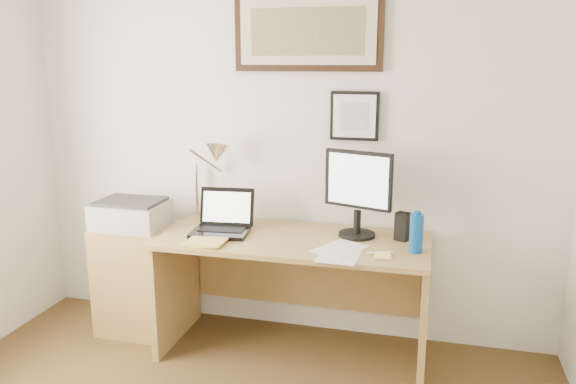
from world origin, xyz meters
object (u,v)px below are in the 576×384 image
(side_cabinet, at_px, (140,278))
(printer, at_px, (131,214))
(laptop, at_px, (223,223))
(lcd_monitor, at_px, (358,190))
(water_bottle, at_px, (416,234))
(book, at_px, (193,237))
(desk, at_px, (297,270))

(side_cabinet, distance_m, printer, 0.45)
(laptop, bearing_deg, lcd_monitor, 8.16)
(water_bottle, bearing_deg, side_cabinet, 175.94)
(water_bottle, relative_size, book, 0.71)
(water_bottle, bearing_deg, laptop, 176.07)
(water_bottle, distance_m, printer, 1.80)
(side_cabinet, bearing_deg, lcd_monitor, 2.79)
(side_cabinet, relative_size, water_bottle, 3.40)
(printer, bearing_deg, laptop, -1.92)
(book, bearing_deg, printer, 159.13)
(book, height_order, laptop, laptop)
(lcd_monitor, bearing_deg, side_cabinet, -177.21)
(desk, distance_m, lcd_monitor, 0.64)
(book, bearing_deg, lcd_monitor, 17.29)
(side_cabinet, relative_size, lcd_monitor, 1.40)
(book, height_order, printer, printer)
(book, bearing_deg, laptop, 54.91)
(lcd_monitor, distance_m, printer, 1.47)
(desk, bearing_deg, laptop, -169.69)
(water_bottle, relative_size, desk, 0.13)
(side_cabinet, height_order, water_bottle, water_bottle)
(desk, height_order, lcd_monitor, lcd_monitor)
(side_cabinet, distance_m, desk, 1.08)
(desk, height_order, laptop, laptop)
(book, distance_m, laptop, 0.22)
(laptop, xyz_separation_m, printer, (-0.64, 0.02, 0.01))
(side_cabinet, xyz_separation_m, water_bottle, (1.78, -0.13, 0.49))
(book, xyz_separation_m, lcd_monitor, (0.93, 0.29, 0.28))
(water_bottle, height_order, lcd_monitor, lcd_monitor)
(lcd_monitor, height_order, printer, lcd_monitor)
(lcd_monitor, bearing_deg, printer, -176.25)
(book, relative_size, printer, 0.69)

